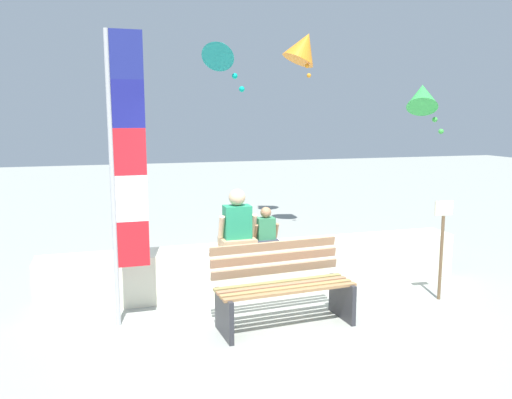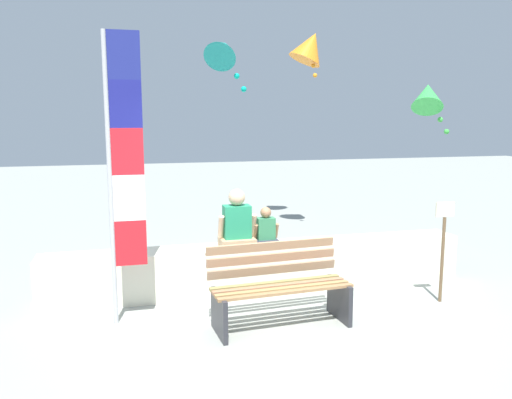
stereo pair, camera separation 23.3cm
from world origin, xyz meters
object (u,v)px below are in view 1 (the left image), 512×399
(kite_orange, at_px, (303,47))
(kite_teal, at_px, (221,50))
(person_child, at_px, (266,230))
(sign_post, at_px, (442,241))
(person_adult, at_px, (237,225))
(kite_green, at_px, (423,96))
(park_bench, at_px, (283,288))
(flag_banner, at_px, (124,163))

(kite_orange, bearing_deg, kite_teal, -135.22)
(person_child, height_order, kite_orange, kite_orange)
(kite_orange, xyz_separation_m, sign_post, (0.31, -3.95, -2.80))
(person_child, bearing_deg, kite_teal, 109.82)
(person_child, xyz_separation_m, kite_orange, (1.68, 2.99, 2.74))
(person_adult, relative_size, kite_green, 0.85)
(person_adult, bearing_deg, sign_post, -22.03)
(kite_orange, height_order, sign_post, kite_orange)
(park_bench, height_order, person_child, person_child)
(flag_banner, xyz_separation_m, kite_green, (4.54, 1.39, 0.80))
(person_adult, xyz_separation_m, sign_post, (2.37, -0.96, -0.16))
(kite_teal, height_order, sign_post, kite_teal)
(flag_banner, relative_size, kite_orange, 3.31)
(person_adult, bearing_deg, kite_teal, 88.23)
(kite_green, height_order, sign_post, kite_green)
(park_bench, height_order, kite_orange, kite_orange)
(sign_post, bearing_deg, park_bench, -175.39)
(park_bench, distance_m, flag_banner, 2.18)
(person_adult, relative_size, kite_orange, 0.79)
(person_adult, xyz_separation_m, kite_green, (3.14, 0.74, 1.67))
(park_bench, xyz_separation_m, person_child, (0.16, 1.13, 0.40))
(kite_orange, xyz_separation_m, kite_teal, (-2.03, -2.01, -0.36))
(person_adult, distance_m, sign_post, 2.56)
(person_child, height_order, sign_post, sign_post)
(park_bench, xyz_separation_m, sign_post, (2.14, 0.17, 0.33))
(kite_green, bearing_deg, kite_teal, 175.61)
(kite_orange, bearing_deg, sign_post, -85.56)
(flag_banner, bearing_deg, park_bench, -16.57)
(person_adult, height_order, person_child, person_adult)
(person_child, bearing_deg, kite_orange, 60.75)
(kite_teal, bearing_deg, kite_orange, 44.78)
(flag_banner, xyz_separation_m, kite_teal, (1.43, 1.63, 1.40))
(park_bench, relative_size, person_adult, 2.07)
(person_child, relative_size, sign_post, 0.40)
(park_bench, relative_size, kite_orange, 1.63)
(person_adult, bearing_deg, flag_banner, -155.21)
(kite_orange, bearing_deg, person_adult, -124.53)
(kite_green, height_order, kite_teal, kite_teal)
(kite_teal, bearing_deg, person_child, -70.18)
(person_adult, distance_m, kite_teal, 2.48)
(person_adult, distance_m, person_child, 0.40)
(kite_orange, height_order, kite_green, kite_orange)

